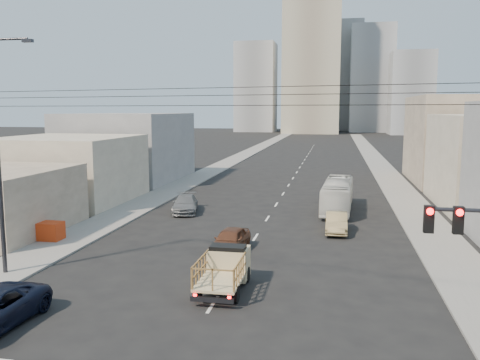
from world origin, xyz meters
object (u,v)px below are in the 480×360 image
(flatbed_pickup, at_px, (224,267))
(sedan_grey, at_px, (185,204))
(crate_stack, at_px, (48,231))
(city_bus, at_px, (338,195))
(sedan_brown, at_px, (230,240))
(sedan_tan, at_px, (337,223))

(flatbed_pickup, height_order, sedan_grey, flatbed_pickup)
(crate_stack, bearing_deg, city_bus, 36.73)
(city_bus, bearing_deg, crate_stack, -140.09)
(flatbed_pickup, xyz_separation_m, sedan_grey, (-7.12, 17.23, -0.39))
(sedan_brown, bearing_deg, flatbed_pickup, -74.35)
(sedan_tan, height_order, sedan_grey, sedan_grey)
(sedan_tan, bearing_deg, crate_stack, -161.96)
(crate_stack, bearing_deg, sedan_tan, 18.00)
(crate_stack, bearing_deg, sedan_grey, 60.84)
(sedan_grey, bearing_deg, flatbed_pickup, -80.55)
(flatbed_pickup, xyz_separation_m, city_bus, (5.28, 20.24, 0.24))
(flatbed_pickup, bearing_deg, city_bus, 75.38)
(flatbed_pickup, distance_m, sedan_grey, 18.64)
(flatbed_pickup, relative_size, sedan_grey, 0.91)
(flatbed_pickup, bearing_deg, crate_stack, 153.48)
(city_bus, xyz_separation_m, crate_stack, (-18.37, -13.71, -0.64))
(city_bus, height_order, sedan_tan, city_bus)
(sedan_brown, bearing_deg, crate_stack, -174.40)
(sedan_tan, relative_size, crate_stack, 2.30)
(flatbed_pickup, relative_size, crate_stack, 2.45)
(city_bus, height_order, sedan_brown, city_bus)
(flatbed_pickup, distance_m, sedan_brown, 6.46)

